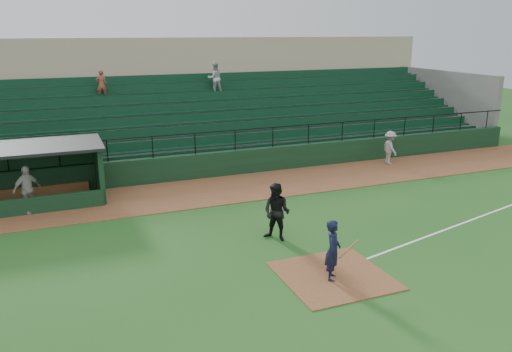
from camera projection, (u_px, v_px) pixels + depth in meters
name	position (u px, v px, depth m)	size (l,w,h in m)	color
ground	(317.00, 262.00, 15.46)	(90.00, 90.00, 0.00)	#1F501A
warning_track	(231.00, 188.00, 22.59)	(40.00, 4.00, 0.03)	brown
home_plate_dirt	(333.00, 275.00, 14.57)	(3.00, 3.00, 0.03)	brown
foul_line	(486.00, 215.00, 19.40)	(18.00, 0.09, 0.01)	white
stadium_structure	(183.00, 111.00, 29.50)	(38.00, 13.08, 6.40)	black
batter_at_plate	(333.00, 250.00, 14.14)	(1.15, 0.78, 1.79)	black
umpire	(277.00, 212.00, 16.84)	(0.96, 0.75, 1.97)	black
runner	(390.00, 148.00, 26.50)	(1.13, 0.65, 1.75)	gray
dugout_player_a	(27.00, 190.00, 19.26)	(1.10, 0.46, 1.88)	#A49F9A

